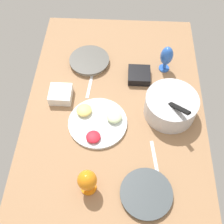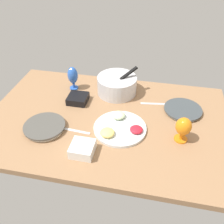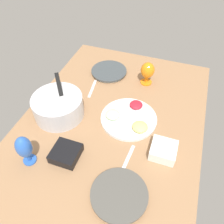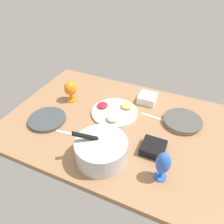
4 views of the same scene
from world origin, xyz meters
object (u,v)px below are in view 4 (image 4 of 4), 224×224
object	(u,v)px
hurricane_glass_blue	(163,164)
square_bowl_white	(147,98)
dinner_plate_left	(182,121)
mixing_bowl	(101,150)
dinner_plate_right	(47,119)
square_bowl_black	(153,147)
fruit_platter	(115,112)
hurricane_glass_orange	(70,89)

from	to	relation	value
hurricane_glass_blue	square_bowl_white	distance (cm)	68.35
hurricane_glass_blue	dinner_plate_left	bearing A→B (deg)	-93.49
dinner_plate_left	mixing_bowl	world-z (taller)	mixing_bowl
mixing_bowl	hurricane_glass_blue	distance (cm)	34.01
dinner_plate_right	square_bowl_white	xyz separation A→B (cm)	(-56.22, -49.78, 2.09)
dinner_plate_right	mixing_bowl	distance (cm)	50.91
square_bowl_white	square_bowl_black	xyz separation A→B (cm)	(-17.68, 46.50, -0.57)
mixing_bowl	square_bowl_white	size ratio (longest dim) A/B	2.26
dinner_plate_left	fruit_platter	bearing A→B (deg)	11.13
square_bowl_black	hurricane_glass_blue	bearing A→B (deg)	117.65
dinner_plate_right	square_bowl_black	distance (cm)	73.99
square_bowl_white	hurricane_glass_orange	bearing A→B (deg)	21.73
dinner_plate_left	hurricane_glass_orange	size ratio (longest dim) A/B	1.62
mixing_bowl	square_bowl_white	distance (cm)	64.33
hurricane_glass_blue	square_bowl_white	world-z (taller)	hurricane_glass_blue
square_bowl_black	dinner_plate_right	bearing A→B (deg)	2.54
fruit_platter	square_bowl_white	distance (cm)	28.80
dinner_plate_left	hurricane_glass_orange	xyz separation A→B (cm)	(83.41, 7.43, 8.18)
hurricane_glass_orange	square_bowl_white	distance (cm)	58.79
dinner_plate_left	square_bowl_white	size ratio (longest dim) A/B	2.00
hurricane_glass_blue	square_bowl_black	world-z (taller)	hurricane_glass_blue
dinner_plate_left	square_bowl_black	bearing A→B (deg)	70.49
dinner_plate_right	hurricane_glass_blue	size ratio (longest dim) A/B	1.40
hurricane_glass_blue	mixing_bowl	bearing A→B (deg)	1.82
dinner_plate_left	dinner_plate_right	xyz separation A→B (cm)	(85.34, 35.56, -0.36)
dinner_plate_left	fruit_platter	world-z (taller)	fruit_platter
dinner_plate_left	hurricane_glass_blue	distance (cm)	49.45
dinner_plate_left	mixing_bowl	bearing A→B (deg)	53.45
hurricane_glass_orange	square_bowl_black	distance (cm)	76.46
dinner_plate_left	square_bowl_black	xyz separation A→B (cm)	(11.44, 32.29, 1.17)
mixing_bowl	square_bowl_white	world-z (taller)	mixing_bowl
mixing_bowl	fruit_platter	world-z (taller)	mixing_bowl
mixing_bowl	hurricane_glass_blue	world-z (taller)	mixing_bowl
dinner_plate_right	fruit_platter	xyz separation A→B (cm)	(-39.33, -26.51, 0.31)
hurricane_glass_orange	fruit_platter	bearing A→B (deg)	177.51
mixing_bowl	dinner_plate_right	bearing A→B (deg)	-16.06
square_bowl_black	square_bowl_white	bearing A→B (deg)	-69.18
hurricane_glass_orange	hurricane_glass_blue	distance (cm)	90.33
mixing_bowl	hurricane_glass_orange	world-z (taller)	mixing_bowl
hurricane_glass_blue	square_bowl_white	xyz separation A→B (cm)	(26.16, -62.69, -7.54)
fruit_platter	square_bowl_white	size ratio (longest dim) A/B	2.55
dinner_plate_right	hurricane_glass_orange	size ratio (longest dim) A/B	1.60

